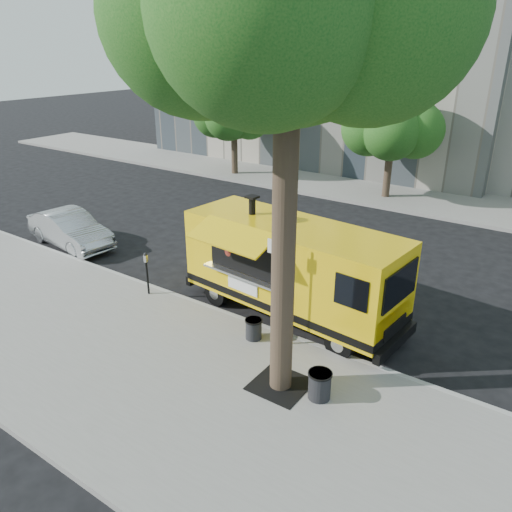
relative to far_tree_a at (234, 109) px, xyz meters
The scene contains 13 objects.
ground 16.30m from the far_tree_a, 50.89° to the right, with size 120.00×120.00×0.00m, color black.
sidewalk 19.48m from the far_tree_a, 58.47° to the right, with size 60.00×6.00×0.15m, color gray.
curb 16.99m from the far_tree_a, 52.92° to the right, with size 60.00×0.14×0.16m, color #999993.
far_sidewalk 10.73m from the far_tree_a, ahead, with size 60.00×5.00×0.15m, color gray.
tree_well 20.00m from the far_tree_a, 50.16° to the right, with size 1.20×1.20×0.02m, color black.
far_tree_a is the anchor object (origin of this frame).
far_tree_b 9.01m from the far_tree_a, ahead, with size 3.60×3.60×5.50m.
sign_post 18.14m from the far_tree_a, 50.17° to the right, with size 0.28×0.06×3.00m.
parking_meter 15.59m from the far_tree_a, 62.85° to the right, with size 0.11×0.11×1.33m.
food_truck 16.55m from the far_tree_a, 47.72° to the right, with size 6.69×3.32×3.21m.
sedan 12.77m from the far_tree_a, 83.16° to the right, with size 1.40×4.02×1.33m, color #AFB1B6.
trash_bin_left 20.44m from the far_tree_a, 47.98° to the right, with size 0.52×0.52×0.63m.
trash_bin_right 18.03m from the far_tree_a, 51.54° to the right, with size 0.45×0.45×0.54m.
Camera 1 is at (7.29, -10.53, 7.12)m, focal length 35.00 mm.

